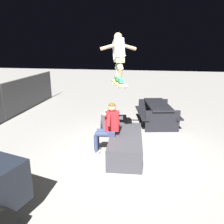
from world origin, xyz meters
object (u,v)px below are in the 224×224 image
Objects in this scene: ledge_box_main at (126,144)px; skater_airborne at (119,55)px; skateboard at (119,84)px; person_sitting_on_ledge at (108,126)px; kicker_ramp at (114,126)px; picnic_table_back at (157,110)px.

skater_airborne is at bearing 46.10° from ledge_box_main.
skateboard is at bearing -159.32° from skater_airborne.
person_sitting_on_ledge is 1.21× the size of skater_airborne.
kicker_ramp is at bearing 3.98° from person_sitting_on_ledge.
skater_airborne is 0.58× the size of picnic_table_back.
ledge_box_main is at bearing -128.70° from skateboard.
skateboard is 0.69m from skater_airborne.
picnic_table_back is (0.67, -1.43, 0.43)m from kicker_ramp.
person_sitting_on_ledge is at bearing 138.10° from skater_airborne.
person_sitting_on_ledge is at bearing 129.09° from skateboard.
skater_airborne is (0.05, 0.02, 0.69)m from skateboard.
person_sitting_on_ledge is 1.08m from skateboard.
person_sitting_on_ledge is 2.82m from picnic_table_back.
ledge_box_main is 0.68m from person_sitting_on_ledge.
ledge_box_main is 2.24m from skater_airborne.
skateboard is at bearing 51.30° from ledge_box_main.
kicker_ramp is (1.81, 0.13, -0.69)m from person_sitting_on_ledge.
skateboard reaches higher than kicker_ramp.
skater_airborne reaches higher than skateboard.
skater_airborne is at bearing -41.90° from person_sitting_on_ledge.
kicker_ramp is (1.56, 0.36, -2.41)m from skater_airborne.
skater_airborne is 2.89m from kicker_ramp.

